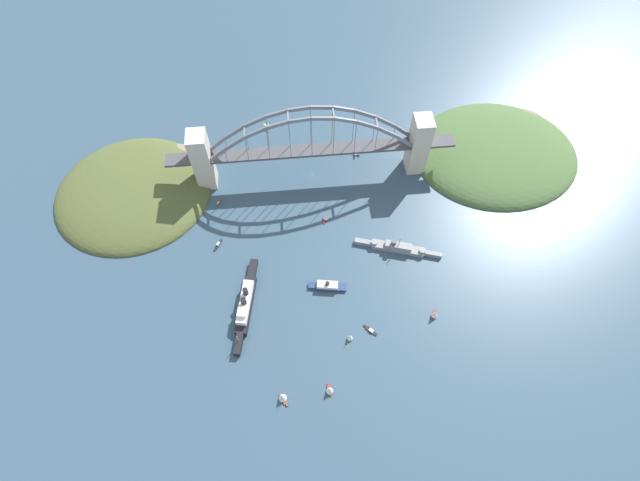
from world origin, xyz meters
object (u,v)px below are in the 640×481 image
(harbor_arch_bridge, at_px, (312,151))
(small_boat_4, at_px, (435,314))
(harbor_ferry_steamer, at_px, (328,286))
(small_boat_5, at_px, (330,390))
(small_boat_7, at_px, (219,203))
(small_boat_3, at_px, (283,397))
(naval_cruiser, at_px, (397,247))
(seaplane_second_in_formation, at_px, (267,127))
(small_boat_1, at_px, (326,216))
(small_boat_6, at_px, (218,245))
(seaplane_taxiing_near_bridge, at_px, (357,152))
(small_boat_0, at_px, (350,337))
(small_boat_2, at_px, (371,330))
(ocean_liner, at_px, (246,304))

(harbor_arch_bridge, distance_m, small_boat_4, 178.60)
(harbor_ferry_steamer, distance_m, small_boat_5, 84.90)
(small_boat_5, bearing_deg, harbor_arch_bridge, -91.33)
(small_boat_7, bearing_deg, small_boat_3, 105.30)
(small_boat_4, height_order, small_boat_7, small_boat_4)
(naval_cruiser, distance_m, seaplane_second_in_formation, 187.95)
(harbor_arch_bridge, height_order, seaplane_second_in_formation, harbor_arch_bridge)
(naval_cruiser, relative_size, small_boat_1, 7.63)
(naval_cruiser, height_order, small_boat_6, naval_cruiser)
(seaplane_taxiing_near_bridge, relative_size, small_boat_1, 0.96)
(small_boat_0, bearing_deg, small_boat_3, 36.85)
(small_boat_1, xyz_separation_m, small_boat_4, (-76.78, 102.04, 0.51))
(naval_cruiser, xyz_separation_m, seaplane_second_in_formation, (106.41, -154.92, -1.18))
(harbor_arch_bridge, relative_size, harbor_ferry_steamer, 8.22)
(small_boat_0, distance_m, small_boat_6, 140.95)
(harbor_ferry_steamer, relative_size, seaplane_second_in_formation, 3.92)
(seaplane_second_in_formation, height_order, small_boat_5, small_boat_5)
(small_boat_2, height_order, small_boat_6, small_boat_6)
(seaplane_taxiing_near_bridge, height_order, seaplane_second_in_formation, seaplane_taxiing_near_bridge)
(small_boat_6, bearing_deg, small_boat_4, 154.38)
(harbor_ferry_steamer, distance_m, small_boat_1, 68.70)
(small_boat_2, bearing_deg, ocean_liner, -17.18)
(seaplane_second_in_formation, distance_m, small_boat_2, 237.63)
(ocean_liner, relative_size, small_boat_7, 10.02)
(small_boat_1, distance_m, small_boat_7, 100.20)
(harbor_ferry_steamer, bearing_deg, seaplane_taxiing_near_bridge, -107.09)
(small_boat_0, xyz_separation_m, small_boat_6, (103.67, -95.44, -3.10))
(small_boat_7, bearing_deg, small_boat_6, 90.26)
(harbor_arch_bridge, distance_m, seaplane_taxiing_near_bridge, 59.50)
(seaplane_taxiing_near_bridge, bearing_deg, harbor_ferry_steamer, 72.91)
(small_boat_2, height_order, small_boat_3, small_boat_3)
(naval_cruiser, relative_size, small_boat_3, 7.24)
(ocean_liner, bearing_deg, small_boat_0, 156.17)
(harbor_arch_bridge, xyz_separation_m, seaplane_taxiing_near_bridge, (-46.26, -21.27, -30.78))
(small_boat_3, relative_size, small_boat_4, 0.97)
(harbor_ferry_steamer, height_order, small_boat_5, small_boat_5)
(small_boat_0, distance_m, small_boat_4, 70.67)
(naval_cruiser, xyz_separation_m, small_boat_5, (70.84, 115.20, 1.06))
(naval_cruiser, height_order, small_boat_7, naval_cruiser)
(ocean_liner, height_order, harbor_ferry_steamer, ocean_liner)
(small_boat_1, bearing_deg, seaplane_second_in_formation, -67.65)
(small_boat_0, xyz_separation_m, small_boat_4, (-69.57, -12.37, 0.92))
(seaplane_taxiing_near_bridge, bearing_deg, small_boat_2, 85.63)
(seaplane_taxiing_near_bridge, bearing_deg, small_boat_3, 69.53)
(small_boat_6, bearing_deg, small_boat_7, -89.74)
(small_boat_0, bearing_deg, small_boat_6, -42.63)
(small_boat_5, xyz_separation_m, small_boat_6, (83.90, -134.08, -3.59))
(naval_cruiser, height_order, small_boat_0, naval_cruiser)
(naval_cruiser, relative_size, small_boat_7, 8.95)
(harbor_arch_bridge, height_order, small_boat_5, harbor_arch_bridge)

